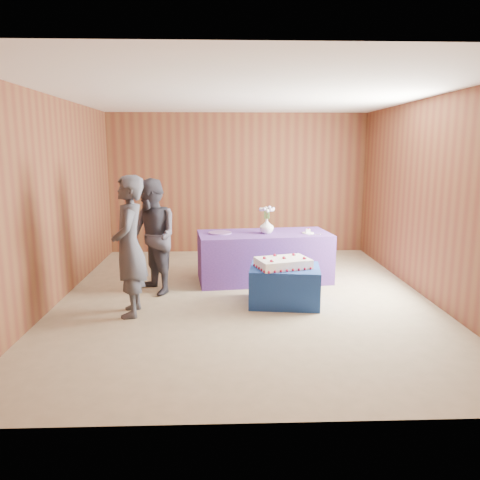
{
  "coord_description": "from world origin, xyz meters",
  "views": [
    {
      "loc": [
        -0.29,
        -6.16,
        2.02
      ],
      "look_at": [
        -0.06,
        0.1,
        0.79
      ],
      "focal_mm": 35.0,
      "sensor_mm": 36.0,
      "label": 1
    }
  ],
  "objects_px": {
    "cake_table": "(285,285)",
    "serving_table": "(264,257)",
    "sheet_cake": "(283,263)",
    "guest_left": "(129,247)",
    "vase": "(267,226)",
    "guest_right": "(152,237)"
  },
  "relations": [
    {
      "from": "cake_table",
      "to": "guest_left",
      "type": "bearing_deg",
      "value": -162.41
    },
    {
      "from": "cake_table",
      "to": "vase",
      "type": "relative_size",
      "value": 4.05
    },
    {
      "from": "guest_left",
      "to": "guest_right",
      "type": "height_order",
      "value": "guest_left"
    },
    {
      "from": "guest_left",
      "to": "serving_table",
      "type": "bearing_deg",
      "value": 124.55
    },
    {
      "from": "sheet_cake",
      "to": "vase",
      "type": "xyz_separation_m",
      "value": [
        -0.11,
        1.13,
        0.3
      ]
    },
    {
      "from": "cake_table",
      "to": "vase",
      "type": "bearing_deg",
      "value": 105.08
    },
    {
      "from": "cake_table",
      "to": "sheet_cake",
      "type": "xyz_separation_m",
      "value": [
        -0.03,
        -0.03,
        0.31
      ]
    },
    {
      "from": "cake_table",
      "to": "serving_table",
      "type": "bearing_deg",
      "value": 106.58
    },
    {
      "from": "sheet_cake",
      "to": "serving_table",
      "type": "bearing_deg",
      "value": 80.59
    },
    {
      "from": "serving_table",
      "to": "sheet_cake",
      "type": "xyz_separation_m",
      "value": [
        0.15,
        -1.16,
        0.19
      ]
    },
    {
      "from": "guest_right",
      "to": "vase",
      "type": "bearing_deg",
      "value": 72.94
    },
    {
      "from": "serving_table",
      "to": "vase",
      "type": "relative_size",
      "value": 9.01
    },
    {
      "from": "cake_table",
      "to": "serving_table",
      "type": "height_order",
      "value": "serving_table"
    },
    {
      "from": "serving_table",
      "to": "guest_left",
      "type": "relative_size",
      "value": 1.16
    },
    {
      "from": "cake_table",
      "to": "serving_table",
      "type": "relative_size",
      "value": 0.45
    },
    {
      "from": "guest_left",
      "to": "guest_right",
      "type": "xyz_separation_m",
      "value": [
        0.15,
        0.87,
        -0.05
      ]
    },
    {
      "from": "cake_table",
      "to": "guest_right",
      "type": "xyz_separation_m",
      "value": [
        -1.8,
        0.53,
        0.56
      ]
    },
    {
      "from": "vase",
      "to": "guest_right",
      "type": "bearing_deg",
      "value": -161.03
    },
    {
      "from": "sheet_cake",
      "to": "guest_left",
      "type": "bearing_deg",
      "value": 172.56
    },
    {
      "from": "cake_table",
      "to": "guest_right",
      "type": "bearing_deg",
      "value": 171.31
    },
    {
      "from": "serving_table",
      "to": "vase",
      "type": "distance_m",
      "value": 0.49
    },
    {
      "from": "serving_table",
      "to": "guest_right",
      "type": "xyz_separation_m",
      "value": [
        -1.62,
        -0.6,
        0.44
      ]
    }
  ]
}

